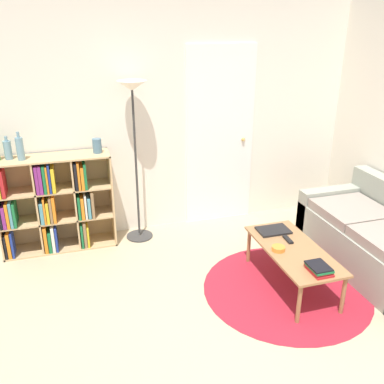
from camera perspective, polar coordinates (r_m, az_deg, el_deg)
ground_plane at (r=3.35m, az=9.40°, el=-21.98°), size 14.00×14.00×0.00m
wall_back at (r=4.82m, az=-2.18°, el=9.86°), size 7.16×0.11×2.60m
rug at (r=4.13m, az=12.44°, el=-12.49°), size 1.52×1.52×0.01m
bookshelf at (r=4.71m, az=-18.06°, el=-1.44°), size 1.16×0.34×1.03m
floor_lamp at (r=4.46m, az=-7.83°, el=10.44°), size 0.30×0.30×1.74m
couch at (r=4.64m, az=24.01°, el=-5.99°), size 0.83×1.65×0.77m
coffee_table at (r=4.02m, az=13.32°, el=-7.82°), size 0.49×1.07×0.39m
laptop at (r=4.26m, az=10.80°, el=-5.04°), size 0.31×0.22×0.02m
bowl at (r=3.93m, az=11.45°, el=-7.39°), size 0.12×0.12×0.04m
book_stack_on_table at (r=3.70m, az=16.58°, el=-9.77°), size 0.17×0.21×0.06m
remote at (r=4.12m, az=12.67°, el=-6.21°), size 0.05×0.15×0.02m
bottle_middle at (r=4.57m, az=-23.35°, el=5.19°), size 0.07×0.07×0.23m
bottle_right at (r=4.49m, az=-21.95°, el=5.42°), size 0.07×0.07×0.28m
vase_on_shelf at (r=4.52m, az=-12.54°, el=6.04°), size 0.09×0.09×0.15m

